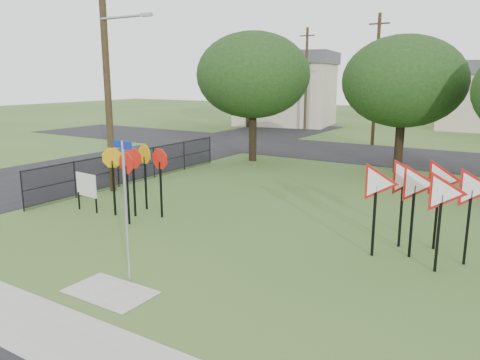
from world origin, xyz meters
name	(u,v)px	position (x,y,z in m)	size (l,w,h in m)	color
ground	(178,258)	(0.00, 0.00, 0.00)	(140.00, 140.00, 0.00)	#375921
sidewalk	(40,327)	(0.00, -4.20, 0.01)	(30.00, 1.60, 0.02)	#9E9D95
street_left	(128,161)	(-12.00, 10.00, 0.01)	(8.00, 50.00, 0.02)	black
street_far	(385,155)	(0.00, 20.00, 0.01)	(60.00, 8.00, 0.02)	black
curb_pad	(110,292)	(0.00, -2.40, 0.01)	(2.00, 1.20, 0.02)	#9E9D95
street_name_sign	(126,203)	(-0.11, -1.68, 1.90)	(0.69, 0.14, 3.35)	#9EA1A7
stop_sign_cluster	(136,166)	(-3.71, 2.28, 1.80)	(2.27, 1.84, 2.42)	black
yield_sign_cluster	(424,188)	(5.41, 3.54, 1.91)	(3.33, 1.84, 2.61)	black
info_board	(86,186)	(-5.68, 1.77, 0.93)	(1.11, 0.13, 1.39)	black
utility_pole_main	(107,65)	(-7.24, 4.50, 5.21)	(3.55, 0.33, 10.00)	#3A2D1A
far_pole_a	(376,79)	(-2.00, 24.00, 4.60)	(1.40, 0.24, 9.00)	#3A2D1A
far_pole_c	(306,79)	(-10.00, 30.00, 4.60)	(1.40, 0.24, 9.00)	#3A2D1A
fence_run	(137,165)	(-7.60, 6.25, 0.78)	(0.05, 11.55, 1.50)	black
house_left	(286,88)	(-14.00, 34.00, 3.65)	(10.58, 8.88, 7.20)	beige
tree_near_left	(253,75)	(-6.00, 14.00, 4.86)	(6.40, 6.40, 7.27)	black
tree_near_mid	(404,82)	(2.00, 15.00, 4.54)	(6.00, 6.00, 6.80)	black
tree_far_left	(248,73)	(-16.00, 30.00, 5.17)	(6.80, 6.80, 7.73)	black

